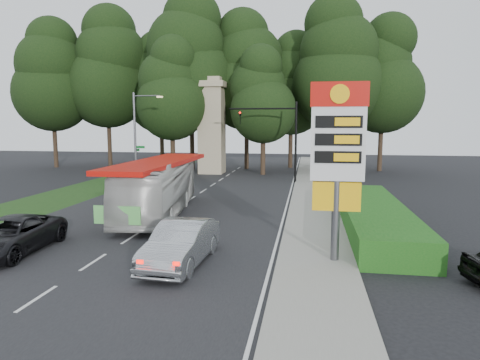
% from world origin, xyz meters
% --- Properties ---
extents(ground, '(120.00, 120.00, 0.00)m').
position_xyz_m(ground, '(0.00, 0.00, 0.00)').
color(ground, black).
rests_on(ground, ground).
extents(road_surface, '(14.00, 80.00, 0.02)m').
position_xyz_m(road_surface, '(0.00, 12.00, 0.01)').
color(road_surface, black).
rests_on(road_surface, ground).
extents(sidewalk_right, '(3.00, 80.00, 0.12)m').
position_xyz_m(sidewalk_right, '(8.50, 12.00, 0.06)').
color(sidewalk_right, gray).
rests_on(sidewalk_right, ground).
extents(grass_verge_left, '(5.00, 50.00, 0.02)m').
position_xyz_m(grass_verge_left, '(-9.50, 18.00, 0.01)').
color(grass_verge_left, '#193814').
rests_on(grass_verge_left, ground).
extents(hedge, '(3.00, 14.00, 1.20)m').
position_xyz_m(hedge, '(11.50, 8.00, 0.60)').
color(hedge, '#185416').
rests_on(hedge, ground).
extents(gas_station_pylon, '(2.10, 0.45, 6.85)m').
position_xyz_m(gas_station_pylon, '(9.20, 1.99, 4.45)').
color(gas_station_pylon, '#59595E').
rests_on(gas_station_pylon, ground).
extents(traffic_signal_mast, '(6.10, 0.35, 7.20)m').
position_xyz_m(traffic_signal_mast, '(5.68, 24.00, 4.67)').
color(traffic_signal_mast, black).
rests_on(traffic_signal_mast, ground).
extents(streetlight_signs, '(2.75, 0.98, 8.00)m').
position_xyz_m(streetlight_signs, '(-6.99, 22.01, 4.44)').
color(streetlight_signs, '#59595E').
rests_on(streetlight_signs, ground).
extents(monument, '(3.00, 3.00, 10.05)m').
position_xyz_m(monument, '(-2.00, 30.00, 5.10)').
color(monument, tan).
rests_on(monument, ground).
extents(tree_far_west, '(8.96, 8.96, 17.60)m').
position_xyz_m(tree_far_west, '(-22.00, 33.00, 10.68)').
color(tree_far_west, '#2D2116').
rests_on(tree_far_west, ground).
extents(tree_west_mid, '(9.80, 9.80, 19.25)m').
position_xyz_m(tree_west_mid, '(-16.00, 35.00, 11.69)').
color(tree_west_mid, '#2D2116').
rests_on(tree_west_mid, ground).
extents(tree_west_near, '(8.40, 8.40, 16.50)m').
position_xyz_m(tree_west_near, '(-10.00, 37.00, 10.02)').
color(tree_west_near, '#2D2116').
rests_on(tree_west_near, ground).
extents(tree_center_left, '(10.08, 10.08, 19.80)m').
position_xyz_m(tree_center_left, '(-5.00, 33.00, 12.02)').
color(tree_center_left, '#2D2116').
rests_on(tree_center_left, ground).
extents(tree_center_right, '(9.24, 9.24, 18.15)m').
position_xyz_m(tree_center_right, '(1.00, 35.00, 11.02)').
color(tree_center_right, '#2D2116').
rests_on(tree_center_right, ground).
extents(tree_east_near, '(8.12, 8.12, 15.95)m').
position_xyz_m(tree_east_near, '(6.00, 37.00, 9.68)').
color(tree_east_near, '#2D2116').
rests_on(tree_east_near, ground).
extents(tree_east_mid, '(9.52, 9.52, 18.70)m').
position_xyz_m(tree_east_mid, '(11.00, 33.00, 11.35)').
color(tree_east_mid, '#2D2116').
rests_on(tree_east_mid, ground).
extents(tree_far_east, '(8.68, 8.68, 17.05)m').
position_xyz_m(tree_far_east, '(16.00, 35.00, 10.35)').
color(tree_far_east, '#2D2116').
rests_on(tree_far_east, ground).
extents(tree_monument_left, '(7.28, 7.28, 14.30)m').
position_xyz_m(tree_monument_left, '(-6.00, 29.00, 8.68)').
color(tree_monument_left, '#2D2116').
rests_on(tree_monument_left, ground).
extents(tree_monument_right, '(6.72, 6.72, 13.20)m').
position_xyz_m(tree_monument_right, '(3.50, 29.50, 8.01)').
color(tree_monument_right, '#2D2116').
rests_on(tree_monument_right, ground).
extents(transit_bus, '(4.16, 11.66, 3.18)m').
position_xyz_m(transit_bus, '(-0.52, 9.37, 1.59)').
color(transit_bus, beige).
rests_on(transit_bus, ground).
extents(sedan_silver, '(2.00, 5.07, 1.64)m').
position_xyz_m(sedan_silver, '(3.42, 0.86, 0.82)').
color(sedan_silver, '#A6A9AE').
rests_on(sedan_silver, ground).
extents(suv_charcoal, '(2.73, 5.47, 1.49)m').
position_xyz_m(suv_charcoal, '(-3.95, 1.09, 0.74)').
color(suv_charcoal, black).
rests_on(suv_charcoal, ground).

